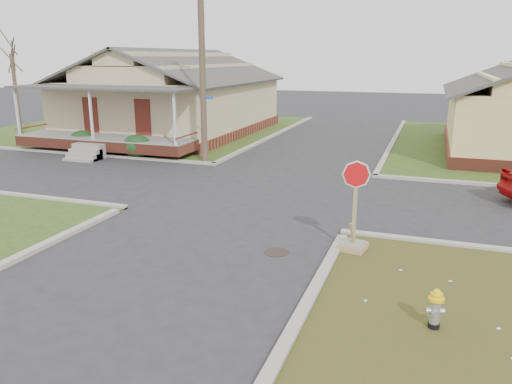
% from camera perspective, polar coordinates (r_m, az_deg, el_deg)
% --- Properties ---
extents(ground, '(120.00, 120.00, 0.00)m').
position_cam_1_polar(ground, '(13.89, -5.75, -5.00)').
color(ground, '#2A2A2C').
rests_on(ground, ground).
extents(verge_far_left, '(19.00, 19.00, 0.05)m').
position_cam_1_polar(verge_far_left, '(35.43, -12.55, 7.15)').
color(verge_far_left, '#2F481A').
rests_on(verge_far_left, ground).
extents(curbs, '(80.00, 40.00, 0.12)m').
position_cam_1_polar(curbs, '(18.32, 0.88, 0.08)').
color(curbs, '#A09B90').
rests_on(curbs, ground).
extents(manhole, '(0.64, 0.64, 0.01)m').
position_cam_1_polar(manhole, '(12.70, 2.37, -6.88)').
color(manhole, black).
rests_on(manhole, ground).
extents(corner_house, '(10.10, 15.50, 5.30)m').
position_cam_1_polar(corner_house, '(32.55, -9.44, 10.61)').
color(corner_house, brown).
rests_on(corner_house, ground).
extents(utility_pole, '(1.80, 0.28, 9.00)m').
position_cam_1_polar(utility_pole, '(22.88, -6.17, 14.83)').
color(utility_pole, '#473929').
rests_on(utility_pole, ground).
extents(tree_far_left, '(0.22, 0.22, 4.90)m').
position_cam_1_polar(tree_far_left, '(33.59, -25.70, 9.85)').
color(tree_far_left, '#473929').
rests_on(tree_far_left, verge_far_left).
extents(fire_hydrant, '(0.28, 0.28, 0.76)m').
position_cam_1_polar(fire_hydrant, '(9.69, 19.83, -12.21)').
color(fire_hydrant, black).
rests_on(fire_hydrant, ground).
extents(stop_sign, '(0.66, 0.64, 2.31)m').
position_cam_1_polar(stop_sign, '(12.81, 11.08, -4.38)').
color(stop_sign, '#9E8456').
rests_on(stop_sign, ground).
extents(hedge_left, '(1.40, 1.15, 1.07)m').
position_cam_1_polar(hedge_left, '(27.47, -19.21, 5.59)').
color(hedge_left, '#153C18').
rests_on(hedge_left, verge_far_left).
extents(hedge_right, '(1.44, 1.18, 1.10)m').
position_cam_1_polar(hedge_right, '(24.93, -13.42, 5.15)').
color(hedge_right, '#153C18').
rests_on(hedge_right, verge_far_left).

